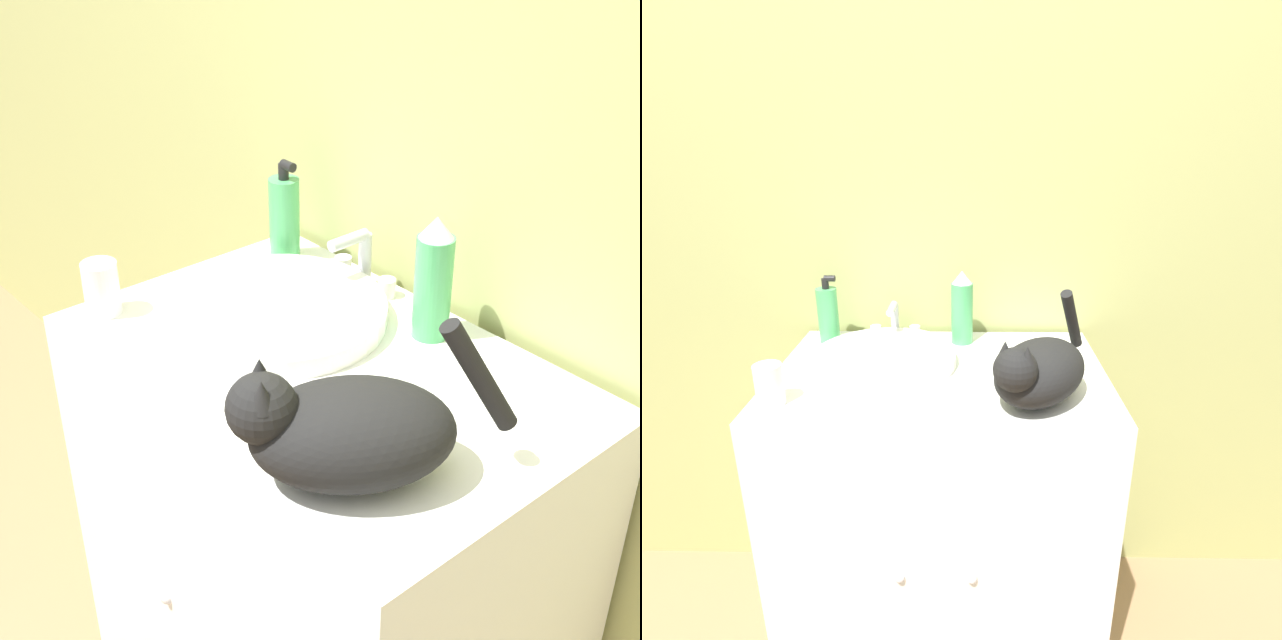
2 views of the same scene
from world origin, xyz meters
TOP-DOWN VIEW (x-y plane):
  - wall_back at (0.00, 0.59)m, footprint 6.00×0.05m
  - vanity_cabinet at (0.00, 0.27)m, footprint 0.85×0.57m
  - sink_basin at (-0.15, 0.30)m, footprint 0.38×0.38m
  - faucet at (-0.15, 0.50)m, footprint 0.15×0.10m
  - cat at (0.23, 0.12)m, footprint 0.30×0.35m
  - soap_bottle at (-0.34, 0.47)m, footprint 0.06×0.06m
  - spray_bottle at (0.05, 0.47)m, footprint 0.06×0.06m
  - cup at (-0.37, 0.09)m, footprint 0.06×0.06m

SIDE VIEW (x-z plane):
  - vanity_cabinet at x=0.00m, z-range 0.00..0.90m
  - sink_basin at x=-0.15m, z-range 0.90..0.94m
  - cup at x=-0.37m, z-range 0.90..1.00m
  - faucet at x=-0.15m, z-range 0.89..1.01m
  - cat at x=0.23m, z-range 0.86..1.09m
  - soap_bottle at x=-0.34m, z-range 0.89..1.09m
  - spray_bottle at x=0.05m, z-range 0.90..1.11m
  - wall_back at x=0.00m, z-range 0.00..2.50m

